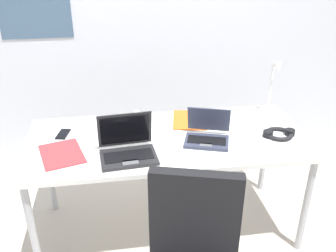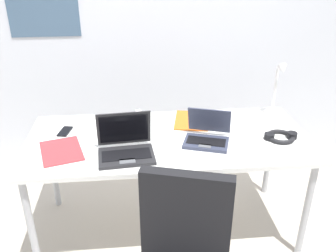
{
  "view_description": "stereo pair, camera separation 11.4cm",
  "coord_description": "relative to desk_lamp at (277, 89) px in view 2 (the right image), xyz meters",
  "views": [
    {
      "loc": [
        -0.31,
        -2.05,
        1.85
      ],
      "look_at": [
        0.0,
        0.0,
        0.82
      ],
      "focal_mm": 39.22,
      "sensor_mm": 36.0,
      "label": 1
    },
    {
      "loc": [
        -0.2,
        -2.07,
        1.85
      ],
      "look_at": [
        0.0,
        0.0,
        0.82
      ],
      "focal_mm": 39.22,
      "sensor_mm": 36.0,
      "label": 2
    }
  ],
  "objects": [
    {
      "name": "book_stack",
      "position": [
        -1.1,
        -0.16,
        -0.17
      ],
      "size": [
        0.18,
        0.15,
        0.05
      ],
      "color": "#336638",
      "rests_on": "desk"
    },
    {
      "name": "laptop_front_right",
      "position": [
        -0.56,
        -0.36,
        -0.16
      ],
      "size": [
        0.33,
        0.32,
        0.2
      ],
      "color": "#33384C",
      "rests_on": "desk"
    },
    {
      "name": "wall_back",
      "position": [
        -0.8,
        0.82,
        0.36
      ],
      "size": [
        6.0,
        0.13,
        2.6
      ],
      "color": "silver",
      "rests_on": "ground_plane"
    },
    {
      "name": "desk_lamp",
      "position": [
        0.0,
        0.0,
        0.0
      ],
      "size": [
        0.12,
        0.18,
        0.4
      ],
      "color": "white",
      "rests_on": "desk"
    },
    {
      "name": "paper_folder_far_corner",
      "position": [
        -1.45,
        -0.39,
        -0.19
      ],
      "size": [
        0.31,
        0.36,
        0.01
      ],
      "primitive_type": "cube",
      "rotation": [
        0.0,
        0.0,
        0.28
      ],
      "color": "red",
      "rests_on": "desk"
    },
    {
      "name": "desk",
      "position": [
        -0.8,
        -0.28,
        -0.25
      ],
      "size": [
        1.8,
        0.8,
        0.74
      ],
      "color": "white",
      "rests_on": "ground_plane"
    },
    {
      "name": "laptop_near_lamp",
      "position": [
        -1.07,
        -0.47,
        -0.15
      ],
      "size": [
        0.34,
        0.28,
        0.24
      ],
      "color": "#232326",
      "rests_on": "desk"
    },
    {
      "name": "cell_phone",
      "position": [
        -1.47,
        -0.14,
        -0.19
      ],
      "size": [
        0.09,
        0.15,
        0.01
      ],
      "primitive_type": "cube",
      "rotation": [
        0.0,
        0.0,
        -0.21
      ],
      "color": "black",
      "rests_on": "desk"
    },
    {
      "name": "paper_folder_back_left",
      "position": [
        -0.61,
        -0.05,
        -0.19
      ],
      "size": [
        0.28,
        0.35,
        0.01
      ],
      "primitive_type": "cube",
      "rotation": [
        0.0,
        0.0,
        -0.19
      ],
      "color": "orange",
      "rests_on": "desk"
    },
    {
      "name": "computer_mouse",
      "position": [
        -0.42,
        -0.19,
        -0.18
      ],
      "size": [
        0.08,
        0.11,
        0.03
      ],
      "primitive_type": "ellipsoid",
      "rotation": [
        0.0,
        0.0,
        -0.23
      ],
      "color": "black",
      "rests_on": "desk"
    },
    {
      "name": "headphones",
      "position": [
        -0.09,
        -0.37,
        -0.18
      ],
      "size": [
        0.21,
        0.18,
        0.04
      ],
      "color": "black",
      "rests_on": "desk"
    },
    {
      "name": "pill_bottle",
      "position": [
        -0.98,
        -0.01,
        -0.16
      ],
      "size": [
        0.04,
        0.04,
        0.08
      ],
      "color": "gold",
      "rests_on": "desk"
    },
    {
      "name": "ground_plane",
      "position": [
        -0.8,
        -0.28,
        -0.94
      ],
      "size": [
        12.0,
        12.0,
        0.0
      ],
      "primitive_type": "plane",
      "color": "#B7AD9E"
    }
  ]
}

